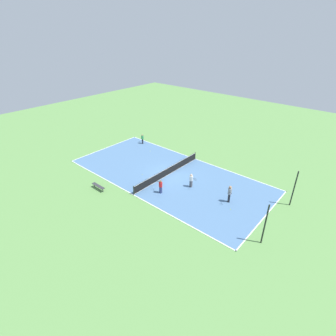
{
  "coord_description": "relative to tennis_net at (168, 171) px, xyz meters",
  "views": [
    {
      "loc": [
        19.81,
        17.17,
        15.15
      ],
      "look_at": [
        0.0,
        0.0,
        0.9
      ],
      "focal_mm": 28.0,
      "sensor_mm": 36.0,
      "label": 1
    }
  ],
  "objects": [
    {
      "name": "player_near_white",
      "position": [
        0.35,
        3.54,
        0.39
      ],
      "size": [
        0.49,
        0.98,
        1.55
      ],
      "rotation": [
        0.0,
        0.0,
        1.4
      ],
      "color": "#4C4C51",
      "rests_on": "court_surface"
    },
    {
      "name": "ground_plane",
      "position": [
        0.0,
        0.0,
        -0.51
      ],
      "size": [
        80.0,
        80.0,
        0.0
      ],
      "primitive_type": "plane",
      "color": "#60934C"
    },
    {
      "name": "fence_post_back_left",
      "position": [
        -3.3,
        12.64,
        1.33
      ],
      "size": [
        0.12,
        0.12,
        3.7
      ],
      "color": "black",
      "rests_on": "ground_plane"
    },
    {
      "name": "tennis_ball_midcourt",
      "position": [
        -3.23,
        -6.06,
        -0.46
      ],
      "size": [
        0.07,
        0.07,
        0.07
      ],
      "primitive_type": "sphere",
      "color": "#CCE033",
      "rests_on": "court_surface"
    },
    {
      "name": "court_surface",
      "position": [
        0.0,
        0.0,
        -0.5
      ],
      "size": [
        10.91,
        23.23,
        0.02
      ],
      "color": "#4C729E",
      "rests_on": "ground_plane"
    },
    {
      "name": "player_baseline_gray",
      "position": [
        0.14,
        7.94,
        0.56
      ],
      "size": [
        0.98,
        0.73,
        1.8
      ],
      "rotation": [
        0.0,
        0.0,
        0.49
      ],
      "color": "black",
      "rests_on": "court_surface"
    },
    {
      "name": "tennis_ball_left_sideline",
      "position": [
        1.95,
        -2.26,
        -0.46
      ],
      "size": [
        0.07,
        0.07,
        0.07
      ],
      "primitive_type": "sphere",
      "color": "#CCE033",
      "rests_on": "court_surface"
    },
    {
      "name": "player_coach_red",
      "position": [
        3.3,
        1.86,
        0.35
      ],
      "size": [
        0.58,
        0.99,
        1.48
      ],
      "rotation": [
        0.0,
        0.0,
        4.43
      ],
      "color": "navy",
      "rests_on": "court_surface"
    },
    {
      "name": "player_far_green",
      "position": [
        -4.49,
        -8.8,
        0.29
      ],
      "size": [
        0.9,
        0.89,
        1.4
      ],
      "rotation": [
        0.0,
        0.0,
        3.92
      ],
      "color": "black",
      "rests_on": "court_surface"
    },
    {
      "name": "bench",
      "position": [
        7.09,
        -3.53,
        -0.12
      ],
      "size": [
        0.36,
        1.8,
        0.45
      ],
      "rotation": [
        0.0,
        0.0,
        1.57
      ],
      "color": "#333338",
      "rests_on": "ground_plane"
    },
    {
      "name": "tennis_net",
      "position": [
        0.0,
        0.0,
        0.0
      ],
      "size": [
        10.71,
        0.1,
        0.97
      ],
      "color": "black",
      "rests_on": "court_surface"
    },
    {
      "name": "tennis_ball_far_baseline",
      "position": [
        1.14,
        8.72,
        -0.46
      ],
      "size": [
        0.07,
        0.07,
        0.07
      ],
      "primitive_type": "sphere",
      "color": "#CCE033",
      "rests_on": "court_surface"
    },
    {
      "name": "fence_post_back_right",
      "position": [
        3.3,
        12.64,
        1.33
      ],
      "size": [
        0.12,
        0.12,
        3.7
      ],
      "color": "black",
      "rests_on": "ground_plane"
    }
  ]
}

